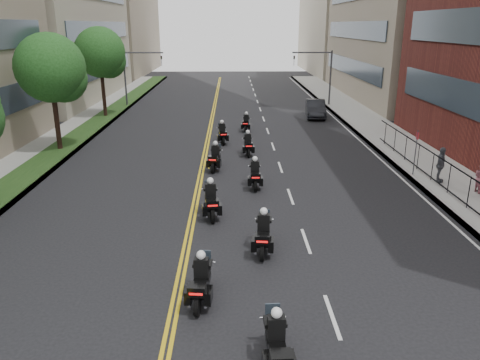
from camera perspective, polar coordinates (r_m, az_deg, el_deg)
The scene contains 18 objects.
sidewalk_right at distance 34.66m, azimuth 18.74°, elevation 4.08°, with size 4.00×90.00×0.15m, color gray.
sidewalk_left at distance 34.86m, azimuth -21.75°, elevation 3.82°, with size 4.00×90.00×0.15m, color gray.
grass_strip at distance 34.56m, azimuth -20.52°, elevation 4.01°, with size 2.00×90.00×0.04m, color #163814.
iron_fence at distance 22.66m, azimuth 27.22°, elevation -2.18°, with size 0.05×28.00×1.50m.
street_trees at distance 27.82m, azimuth -25.60°, elevation 10.57°, with size 4.40×38.40×7.98m.
traffic_signal_right at distance 49.69m, azimuth 9.90°, elevation 13.11°, with size 4.09×0.20×5.60m.
traffic_signal_left at distance 49.80m, azimuth -12.80°, elevation 12.94°, with size 4.09×0.20×5.60m.
motorcycle_1 at distance 12.13m, azimuth 4.47°, elevation -19.50°, with size 0.53×2.21×1.63m.
motorcycle_2 at distance 14.55m, azimuth -4.78°, elevation -12.36°, with size 0.62×2.25×1.66m.
motorcycle_3 at distance 17.47m, azimuth 2.85°, elevation -6.70°, with size 0.66×2.31×1.70m.
motorcycle_4 at distance 20.61m, azimuth -3.56°, elevation -2.63°, with size 0.70×2.38×1.76m.
motorcycle_5 at distance 24.26m, azimuth 1.83°, elevation 0.57°, with size 0.51×2.22×1.64m.
motorcycle_6 at distance 27.30m, azimuth -3.04°, elevation 2.64°, with size 0.70×2.29×1.69m.
motorcycle_7 at distance 30.41m, azimuth 0.97°, elevation 4.26°, with size 0.51×2.19×1.62m.
motorcycle_8 at distance 33.53m, azimuth -2.18°, elevation 5.61°, with size 0.65×2.24×1.65m.
motorcycle_9 at distance 37.44m, azimuth 0.75°, elevation 6.91°, with size 0.59×2.07×1.53m.
parked_sedan at distance 43.72m, azimuth 9.19°, elevation 8.59°, with size 1.66×4.77×1.57m, color black.
pedestrian_c at distance 26.73m, azimuth 23.27°, elevation 1.72°, with size 1.10×0.46×1.88m, color #45474E.
Camera 1 is at (0.29, -6.62, 8.09)m, focal length 35.00 mm.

